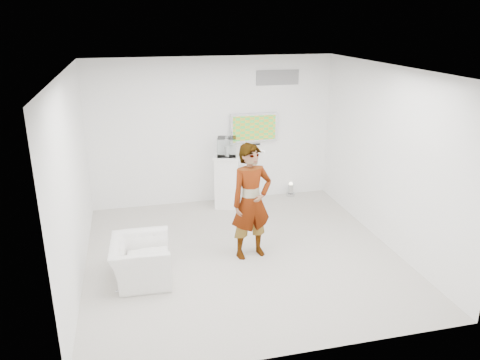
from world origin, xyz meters
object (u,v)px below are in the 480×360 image
(tv, at_px, (254,128))
(pedestal, at_px, (227,181))
(armchair, at_px, (141,260))
(floor_uplight, at_px, (291,189))
(person, at_px, (251,202))

(tv, relative_size, pedestal, 0.92)
(armchair, relative_size, floor_uplight, 3.24)
(armchair, bearing_deg, pedestal, -33.17)
(pedestal, bearing_deg, floor_uplight, 8.95)
(tv, relative_size, person, 0.53)
(pedestal, relative_size, floor_uplight, 3.62)
(tv, bearing_deg, floor_uplight, -6.83)
(armchair, bearing_deg, tv, -38.14)
(person, relative_size, armchair, 1.95)
(armchair, distance_m, floor_uplight, 4.31)
(armchair, bearing_deg, person, -75.67)
(person, relative_size, pedestal, 1.75)
(armchair, distance_m, pedestal, 3.14)
(tv, relative_size, floor_uplight, 3.34)
(tv, relative_size, armchair, 1.03)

